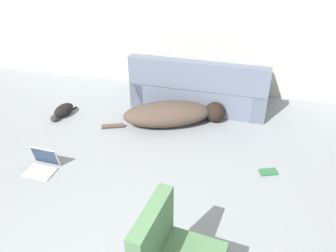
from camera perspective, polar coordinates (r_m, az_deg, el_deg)
The scene contains 6 objects.
wall_back at distance 5.90m, azimuth 4.26°, elevation 18.14°, with size 7.50×0.06×2.78m.
couch at distance 5.72m, azimuth 4.88°, elevation 5.66°, with size 2.01×0.83×0.83m.
dog at distance 5.26m, azimuth 0.60°, elevation 1.87°, with size 1.70×0.91×0.33m.
cat at distance 5.70m, azimuth -15.72°, elevation 2.23°, with size 0.27×0.52×0.17m.
laptop_open at distance 4.71m, azimuth -18.51°, elevation -5.32°, with size 0.36×0.33×0.26m.
book_green at distance 4.60m, azimuth 15.03°, elevation -6.78°, with size 0.23×0.18×0.02m.
Camera 1 is at (0.95, -1.40, 2.83)m, focal length 40.00 mm.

